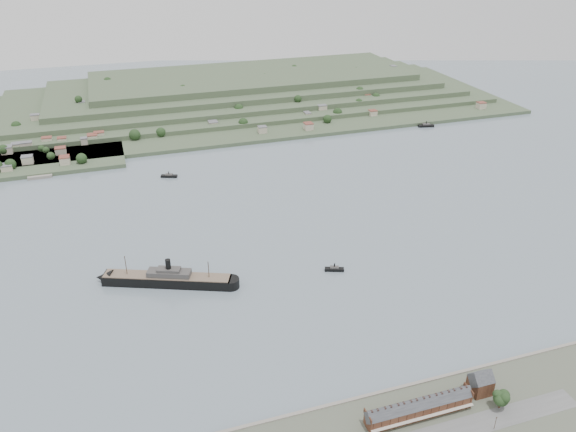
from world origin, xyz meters
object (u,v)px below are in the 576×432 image
object	(u,v)px
tugboat	(334,269)
gabled_building	(480,382)
terrace_row	(419,408)
fig_tree	(502,398)
steamship	(164,279)

from	to	relation	value
tugboat	gabled_building	bearing A→B (deg)	-78.61
terrace_row	gabled_building	distance (m)	37.74
gabled_building	fig_tree	bearing A→B (deg)	-74.86
gabled_building	steamship	xyz separation A→B (m)	(-141.69, 151.02, -3.85)
terrace_row	fig_tree	size ratio (longest dim) A/B	5.23
gabled_building	fig_tree	xyz separation A→B (m)	(3.42, -12.64, 0.30)
steamship	fig_tree	bearing A→B (deg)	-48.44
terrace_row	steamship	size ratio (longest dim) A/B	0.60
terrace_row	fig_tree	xyz separation A→B (m)	(40.92, -8.61, 1.65)
fig_tree	gabled_building	bearing A→B (deg)	105.14
terrace_row	gabled_building	bearing A→B (deg)	6.12
terrace_row	gabled_building	xyz separation A→B (m)	(37.50, 4.02, 1.34)
fig_tree	steamship	bearing A→B (deg)	131.56
gabled_building	steamship	world-z (taller)	steamship
steamship	tugboat	size ratio (longest dim) A/B	6.77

